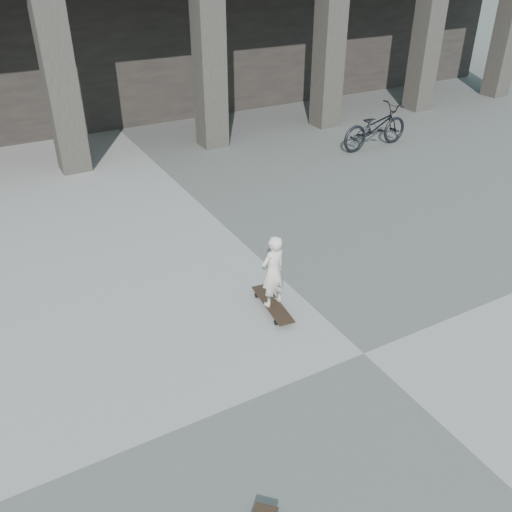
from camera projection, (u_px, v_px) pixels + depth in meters
ground at (364, 353)px, 7.12m from camera, size 90.00×90.00×0.00m
colonnade at (78, 3)px, 15.95m from camera, size 28.00×8.82×6.00m
longboard at (273, 304)px, 7.93m from camera, size 0.36×1.06×0.10m
child at (273, 271)px, 7.64m from camera, size 0.45×0.34×1.11m
bicycle at (375, 127)px, 13.82m from camera, size 2.10×0.85×1.08m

